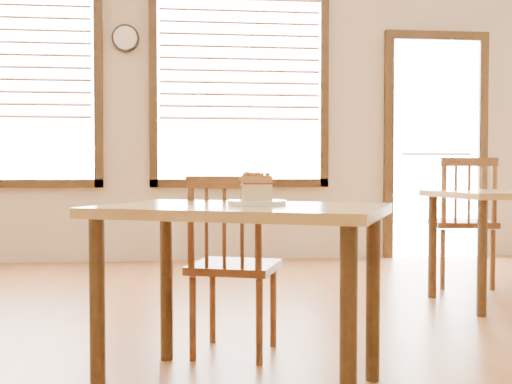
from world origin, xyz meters
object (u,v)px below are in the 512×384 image
(cafe_chair_second, at_px, (464,221))
(plate, at_px, (257,203))
(cafe_chair_main, at_px, (232,264))
(cake_slice, at_px, (257,186))
(cafe_table_main, at_px, (242,233))
(wall_clock, at_px, (125,38))

(cafe_chair_second, distance_m, plate, 2.80)
(cafe_chair_main, height_order, plate, cafe_chair_main)
(cake_slice, bearing_deg, cafe_table_main, -166.81)
(wall_clock, bearing_deg, cafe_chair_second, -31.03)
(cafe_chair_second, height_order, cake_slice, cafe_chair_second)
(wall_clock, distance_m, cafe_table_main, 4.10)
(plate, bearing_deg, cafe_chair_main, 97.29)
(wall_clock, height_order, cafe_chair_main, wall_clock)
(plate, bearing_deg, cafe_table_main, -170.27)
(cafe_chair_main, relative_size, cake_slice, 6.53)
(plate, height_order, cake_slice, cake_slice)
(cafe_chair_main, xyz_separation_m, cafe_chair_second, (1.89, 1.62, 0.06))
(cafe_table_main, height_order, plate, plate)
(wall_clock, height_order, cake_slice, wall_clock)
(cafe_table_main, distance_m, cafe_chair_second, 2.84)
(cafe_chair_second, bearing_deg, cafe_table_main, 59.80)
(wall_clock, bearing_deg, plate, -77.16)
(cafe_chair_second, relative_size, plate, 4.19)
(cafe_chair_second, xyz_separation_m, cake_slice, (-1.82, -2.11, 0.33))
(cafe_chair_second, relative_size, cake_slice, 7.43)
(cafe_chair_main, bearing_deg, wall_clock, -57.01)
(cafe_table_main, relative_size, cafe_chair_main, 1.50)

